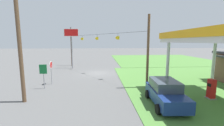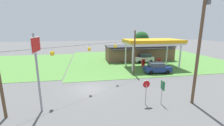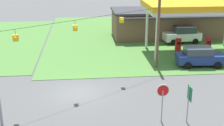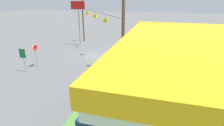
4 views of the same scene
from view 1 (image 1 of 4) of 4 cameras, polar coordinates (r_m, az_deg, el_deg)
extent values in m
plane|color=#565656|center=(21.88, -5.44, -3.91)|extent=(160.00, 160.00, 0.00)
cube|color=#4C7F38|center=(40.75, 18.10, 1.39)|extent=(24.00, 24.00, 0.04)
cylinder|color=silver|center=(15.38, 20.42, -1.04)|extent=(0.28, 0.28, 4.49)
cylinder|color=silver|center=(17.84, 34.16, -0.73)|extent=(0.28, 0.28, 4.49)
cube|color=gray|center=(14.66, 33.38, -11.14)|extent=(0.71, 0.56, 0.12)
cube|color=red|center=(14.44, 33.64, -8.10)|extent=(0.55, 0.40, 1.50)
cube|color=black|center=(14.23, 33.04, -7.02)|extent=(0.39, 0.03, 0.24)
cube|color=navy|center=(11.62, 19.69, -11.54)|extent=(4.56, 2.15, 0.82)
cube|color=#333D47|center=(11.64, 19.42, -7.67)|extent=(2.55, 1.86, 0.66)
cylinder|color=black|center=(10.97, 26.97, -15.46)|extent=(0.69, 0.27, 0.68)
cylinder|color=black|center=(10.27, 17.16, -16.55)|extent=(0.69, 0.27, 0.68)
cylinder|color=black|center=(13.30, 21.43, -10.97)|extent=(0.69, 0.27, 0.68)
cylinder|color=black|center=(12.73, 13.35, -11.47)|extent=(0.69, 0.27, 0.68)
cylinder|color=#99999E|center=(17.35, -22.04, -4.13)|extent=(0.08, 0.08, 2.10)
cylinder|color=white|center=(17.17, -22.23, -0.70)|extent=(0.80, 0.03, 0.80)
cylinder|color=red|center=(17.17, -22.23, -0.70)|extent=(0.70, 0.03, 0.70)
cylinder|color=gray|center=(26.42, -15.05, 5.57)|extent=(0.18, 0.18, 6.98)
cube|color=white|center=(26.34, -15.30, 11.12)|extent=(0.06, 2.38, 1.26)
cube|color=red|center=(26.34, -15.30, 11.12)|extent=(0.07, 2.26, 1.14)
cylinder|color=gray|center=(15.97, -24.56, -4.76)|extent=(0.07, 0.07, 2.40)
cube|color=#146B33|center=(15.79, -24.78, -2.14)|extent=(0.04, 0.70, 0.90)
cylinder|color=brown|center=(12.87, -32.24, 12.22)|extent=(0.28, 0.28, 11.51)
cylinder|color=brown|center=(29.17, -15.21, 5.92)|extent=(0.24, 0.24, 7.12)
cylinder|color=brown|center=(14.89, 13.52, 4.05)|extent=(0.24, 0.24, 7.12)
cylinder|color=black|center=(21.41, -5.65, 10.78)|extent=(14.52, 10.02, 0.02)
cylinder|color=black|center=(25.20, -11.24, 9.87)|extent=(0.02, 0.02, 0.35)
cube|color=yellow|center=(25.19, -11.22, 9.02)|extent=(0.32, 0.32, 0.40)
sphere|color=yellow|center=(25.21, -11.61, 9.01)|extent=(0.28, 0.28, 0.28)
cylinder|color=black|center=(21.40, -5.64, 10.31)|extent=(0.02, 0.02, 0.35)
cube|color=yellow|center=(21.39, -5.63, 9.30)|extent=(0.32, 0.32, 0.40)
sphere|color=yellow|center=(21.40, -6.09, 9.30)|extent=(0.28, 0.28, 0.28)
cylinder|color=black|center=(17.90, 2.28, 10.76)|extent=(0.02, 0.02, 0.35)
cube|color=yellow|center=(17.88, 2.28, 9.56)|extent=(0.32, 0.32, 0.40)
sphere|color=yellow|center=(17.87, 1.73, 9.56)|extent=(0.28, 0.28, 0.28)
camera|label=2|loc=(28.48, -44.95, 11.33)|focal=24.00mm
camera|label=3|loc=(30.90, -52.45, 14.77)|focal=50.00mm
camera|label=4|loc=(7.84, 78.25, 19.66)|focal=28.00mm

